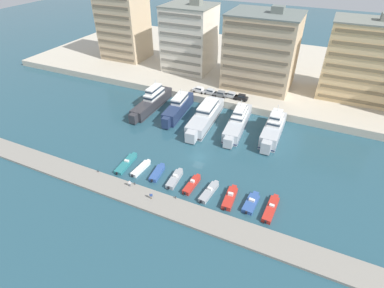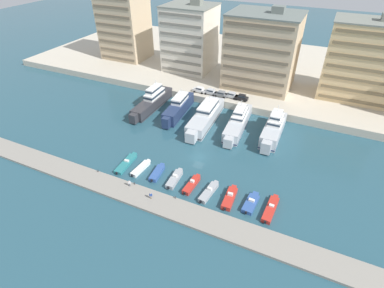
% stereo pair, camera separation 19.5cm
% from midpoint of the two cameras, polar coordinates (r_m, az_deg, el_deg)
% --- Properties ---
extents(ground_plane, '(400.00, 400.00, 0.00)m').
position_cam_midpoint_polar(ground_plane, '(72.36, 1.19, -2.52)').
color(ground_plane, '#285160').
extents(quay_promenade, '(180.00, 70.00, 2.24)m').
position_cam_midpoint_polar(quay_promenade, '(123.76, 13.02, 13.88)').
color(quay_promenade, beige).
rests_on(quay_promenade, ground).
extents(pier_dock, '(120.00, 5.41, 0.54)m').
position_cam_midpoint_polar(pier_dock, '(60.62, -5.62, -11.51)').
color(pier_dock, gray).
rests_on(pier_dock, ground).
extents(yacht_charcoal_far_left, '(3.89, 21.67, 8.20)m').
position_cam_midpoint_polar(yacht_charcoal_far_left, '(93.31, -7.63, 8.12)').
color(yacht_charcoal_far_left, '#333338').
rests_on(yacht_charcoal_far_left, ground).
extents(yacht_navy_left, '(5.04, 19.01, 7.11)m').
position_cam_midpoint_polar(yacht_navy_left, '(89.21, -2.72, 6.99)').
color(yacht_navy_left, navy).
rests_on(yacht_navy_left, ground).
extents(yacht_silver_mid_left, '(5.85, 23.10, 6.91)m').
position_cam_midpoint_polar(yacht_silver_mid_left, '(84.94, 2.52, 5.36)').
color(yacht_silver_mid_left, silver).
rests_on(yacht_silver_mid_left, ground).
extents(yacht_silver_center_left, '(5.48, 21.27, 7.32)m').
position_cam_midpoint_polar(yacht_silver_center_left, '(83.28, 8.65, 4.28)').
color(yacht_silver_center_left, silver).
rests_on(yacht_silver_center_left, ground).
extents(yacht_silver_center, '(4.45, 18.11, 8.28)m').
position_cam_midpoint_polar(yacht_silver_center, '(81.37, 15.17, 2.87)').
color(yacht_silver_center, silver).
rests_on(yacht_silver_center, ground).
extents(motorboat_teal_far_left, '(2.41, 8.31, 1.08)m').
position_cam_midpoint_polar(motorboat_teal_far_left, '(71.55, -12.52, -3.63)').
color(motorboat_teal_far_left, teal).
rests_on(motorboat_teal_far_left, ground).
extents(motorboat_white_left, '(1.91, 6.56, 0.88)m').
position_cam_midpoint_polar(motorboat_white_left, '(69.37, -9.80, -4.59)').
color(motorboat_white_left, white).
rests_on(motorboat_white_left, ground).
extents(motorboat_blue_mid_left, '(2.27, 6.26, 0.94)m').
position_cam_midpoint_polar(motorboat_blue_mid_left, '(67.57, -6.70, -5.47)').
color(motorboat_blue_mid_left, '#33569E').
rests_on(motorboat_blue_mid_left, ground).
extents(motorboat_grey_center_left, '(2.06, 6.78, 1.49)m').
position_cam_midpoint_polar(motorboat_grey_center_left, '(65.63, -3.39, -6.65)').
color(motorboat_grey_center_left, '#9EA3A8').
rests_on(motorboat_grey_center_left, ground).
extents(motorboat_red_center, '(1.80, 6.63, 1.52)m').
position_cam_midpoint_polar(motorboat_red_center, '(64.20, -0.12, -7.72)').
color(motorboat_red_center, red).
rests_on(motorboat_red_center, ground).
extents(motorboat_grey_center_right, '(2.26, 7.18, 1.37)m').
position_cam_midpoint_polar(motorboat_grey_center_right, '(62.74, 3.18, -9.09)').
color(motorboat_grey_center_right, '#9EA3A8').
rests_on(motorboat_grey_center_right, ground).
extents(motorboat_red_mid_right, '(2.21, 7.10, 1.64)m').
position_cam_midpoint_polar(motorboat_red_mid_right, '(61.84, 7.16, -10.11)').
color(motorboat_red_mid_right, red).
rests_on(motorboat_red_mid_right, ground).
extents(motorboat_blue_right, '(2.41, 6.42, 1.34)m').
position_cam_midpoint_polar(motorboat_blue_right, '(61.63, 11.12, -10.95)').
color(motorboat_blue_right, '#33569E').
rests_on(motorboat_blue_right, ground).
extents(motorboat_red_far_right, '(2.08, 7.95, 1.29)m').
position_cam_midpoint_polar(motorboat_red_far_right, '(61.33, 14.70, -11.85)').
color(motorboat_red_far_right, red).
rests_on(motorboat_red_far_right, ground).
extents(car_white_far_left, '(4.15, 2.01, 1.80)m').
position_cam_midpoint_polar(car_white_far_left, '(97.75, 1.31, 10.33)').
color(car_white_far_left, white).
rests_on(car_white_far_left, quay_promenade).
extents(car_silver_left, '(4.16, 2.04, 1.80)m').
position_cam_midpoint_polar(car_silver_left, '(96.51, 3.46, 9.94)').
color(car_silver_left, '#B7BCC1').
rests_on(car_silver_left, quay_promenade).
extents(car_grey_mid_left, '(4.10, 1.93, 1.80)m').
position_cam_midpoint_polar(car_grey_mid_left, '(95.31, 5.43, 9.50)').
color(car_grey_mid_left, slate).
rests_on(car_grey_mid_left, quay_promenade).
extents(car_silver_center_left, '(4.19, 2.11, 1.80)m').
position_cam_midpoint_polar(car_silver_center_left, '(94.96, 7.41, 9.26)').
color(car_silver_center_left, '#B7BCC1').
rests_on(car_silver_center_left, quay_promenade).
extents(car_black_center, '(4.11, 1.94, 1.80)m').
position_cam_midpoint_polar(car_black_center, '(93.98, 9.33, 8.80)').
color(car_black_center, black).
rests_on(car_black_center, quay_promenade).
extents(apartment_block_far_left, '(17.32, 13.85, 27.36)m').
position_cam_midpoint_polar(apartment_block_far_left, '(128.95, -12.91, 21.23)').
color(apartment_block_far_left, '#C6AD89').
rests_on(apartment_block_far_left, quay_promenade).
extents(apartment_block_left, '(17.07, 15.77, 24.36)m').
position_cam_midpoint_polar(apartment_block_left, '(114.52, -0.51, 19.57)').
color(apartment_block_left, silver).
rests_on(apartment_block_left, quay_promenade).
extents(apartment_block_mid_left, '(21.68, 17.13, 25.02)m').
position_cam_midpoint_polar(apartment_block_mid_left, '(101.92, 13.05, 16.92)').
color(apartment_block_mid_left, '#C6AD89').
rests_on(apartment_block_mid_left, quay_promenade).
extents(apartment_block_center_left, '(20.36, 13.53, 24.84)m').
position_cam_midpoint_polar(apartment_block_center_left, '(103.72, 29.50, 13.64)').
color(apartment_block_center_left, '#E0BC84').
rests_on(apartment_block_center_left, quay_promenade).
extents(pedestrian_near_edge, '(0.52, 0.40, 1.54)m').
position_cam_midpoint_polar(pedestrian_near_edge, '(64.52, -11.91, -7.29)').
color(pedestrian_near_edge, '#4C515B').
rests_on(pedestrian_near_edge, pier_dock).
extents(pedestrian_mid_deck, '(0.56, 0.38, 1.58)m').
position_cam_midpoint_polar(pedestrian_mid_deck, '(61.07, -7.91, -9.68)').
color(pedestrian_mid_deck, '#7A6B56').
rests_on(pedestrian_mid_deck, pier_dock).
extents(bollard_west, '(0.20, 0.20, 0.61)m').
position_cam_midpoint_polar(bollard_west, '(70.24, -17.53, -4.91)').
color(bollard_west, '#2D2D33').
rests_on(bollard_west, pier_dock).
extents(bollard_west_mid, '(0.20, 0.20, 0.61)m').
position_cam_midpoint_polar(bollard_west_mid, '(65.11, -10.93, -7.37)').
color(bollard_west_mid, '#2D2D33').
rests_on(bollard_west_mid, pier_dock).
extents(bollard_east_mid, '(0.20, 0.20, 0.61)m').
position_cam_midpoint_polar(bollard_east_mid, '(61.11, -3.24, -10.08)').
color(bollard_east_mid, '#2D2D33').
rests_on(bollard_east_mid, pier_dock).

